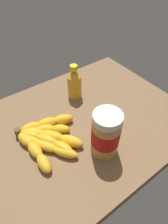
{
  "coord_description": "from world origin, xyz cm",
  "views": [
    {
      "loc": [
        -21.16,
        -36.61,
        49.82
      ],
      "look_at": [
        4.91,
        -0.67,
        4.72
      ],
      "focal_mm": 30.09,
      "sensor_mm": 36.0,
      "label": 1
    }
  ],
  "objects": [
    {
      "name": "banana_bunch",
      "position": [
        -9.86,
        -0.24,
        1.66
      ],
      "size": [
        20.29,
        21.03,
        3.52
      ],
      "color": "gold",
      "rests_on": "ground_plane"
    },
    {
      "name": "honey_bottle",
      "position": [
        10.05,
        12.68,
        6.38
      ],
      "size": [
        5.48,
        5.48,
        14.18
      ],
      "color": "gold",
      "rests_on": "ground_plane"
    },
    {
      "name": "peanut_butter_jar",
      "position": [
        3.0,
        -13.71,
        7.62
      ],
      "size": [
        8.31,
        8.31,
        15.52
      ],
      "color": "#BF8442",
      "rests_on": "ground_plane"
    },
    {
      "name": "ground_plane",
      "position": [
        0.0,
        0.0,
        -2.25
      ],
      "size": [
        83.59,
        56.82,
        4.51
      ],
      "primitive_type": "cube",
      "color": "brown"
    }
  ]
}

